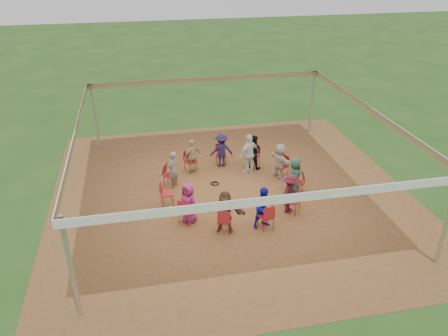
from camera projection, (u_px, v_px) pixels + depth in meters
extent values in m
plane|color=#234A17|center=(232.00, 194.00, 16.20)|extent=(80.00, 80.00, 0.00)
plane|color=brown|center=(232.00, 194.00, 16.19)|extent=(13.00, 13.00, 0.00)
cylinder|color=#B2B2B7|center=(71.00, 269.00, 10.27)|extent=(0.12, 0.12, 3.00)
cylinder|color=#B2B2B7|center=(95.00, 118.00, 18.95)|extent=(0.12, 0.12, 3.00)
cylinder|color=#B2B2B7|center=(448.00, 220.00, 12.05)|extent=(0.12, 0.12, 3.00)
cylinder|color=#B2B2B7|center=(312.00, 103.00, 20.73)|extent=(0.12, 0.12, 3.00)
plane|color=white|center=(232.00, 118.00, 14.80)|extent=(10.30, 10.30, 0.00)
cube|color=white|center=(280.00, 200.00, 10.39)|extent=(10.30, 0.03, 0.24)
cube|color=white|center=(207.00, 79.00, 19.33)|extent=(10.30, 0.03, 0.24)
cube|color=white|center=(75.00, 133.00, 13.94)|extent=(0.03, 10.30, 0.24)
cube|color=white|center=(371.00, 111.00, 15.78)|extent=(0.03, 10.30, 0.24)
imported|color=#244835|center=(295.00, 176.00, 15.92)|extent=(0.51, 0.76, 1.43)
imported|color=#BCB3A5|center=(280.00, 161.00, 17.01)|extent=(0.97, 1.42, 1.43)
imported|color=black|center=(253.00, 152.00, 17.73)|extent=(0.80, 0.73, 1.43)
imported|color=#1A143C|center=(222.00, 150.00, 17.86)|extent=(0.94, 0.49, 1.43)
imported|color=tan|center=(192.00, 156.00, 17.36)|extent=(0.94, 0.80, 1.43)
imported|color=slate|center=(173.00, 169.00, 16.38)|extent=(0.54, 0.62, 1.43)
imported|color=#932463|center=(189.00, 203.00, 14.29)|extent=(0.75, 0.79, 1.43)
imported|color=#513622|center=(225.00, 211.00, 13.84)|extent=(1.42, 0.89, 1.43)
imported|color=#0B109F|center=(264.00, 208.00, 14.04)|extent=(0.77, 0.56, 1.43)
imported|color=#461220|center=(290.00, 194.00, 14.81)|extent=(0.96, 0.99, 1.43)
imported|color=silver|center=(249.00, 154.00, 17.26)|extent=(1.10, 0.92, 1.68)
torus|color=black|center=(215.00, 183.00, 16.84)|extent=(0.36, 0.36, 0.03)
torus|color=black|center=(216.00, 184.00, 16.82)|extent=(0.29, 0.29, 0.03)
cube|color=#B7B7BC|center=(288.00, 179.00, 15.96)|extent=(0.25, 0.33, 0.01)
cube|color=#B7B7BC|center=(291.00, 176.00, 15.92)|extent=(0.11, 0.30, 0.19)
cube|color=#CCE0FF|center=(291.00, 176.00, 15.92)|extent=(0.09, 0.26, 0.16)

